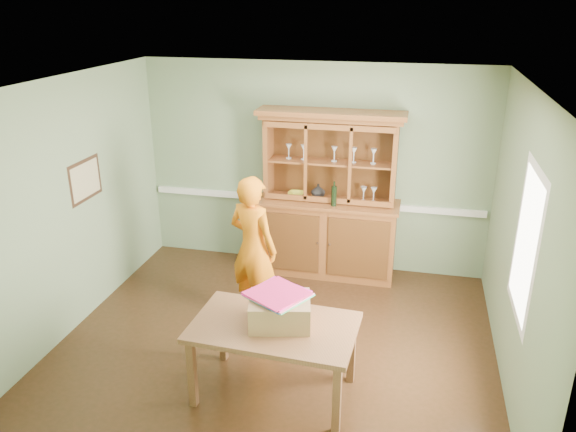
% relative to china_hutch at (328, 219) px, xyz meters
% --- Properties ---
extents(floor, '(4.50, 4.50, 0.00)m').
position_rel_china_hutch_xyz_m(floor, '(-0.24, -1.76, -0.75)').
color(floor, '#412514').
rests_on(floor, ground).
extents(ceiling, '(4.50, 4.50, 0.00)m').
position_rel_china_hutch_xyz_m(ceiling, '(-0.24, -1.76, 1.95)').
color(ceiling, white).
rests_on(ceiling, wall_back).
extents(wall_back, '(4.50, 0.00, 4.50)m').
position_rel_china_hutch_xyz_m(wall_back, '(-0.24, 0.24, 0.60)').
color(wall_back, gray).
rests_on(wall_back, floor).
extents(wall_left, '(0.00, 4.00, 4.00)m').
position_rel_china_hutch_xyz_m(wall_left, '(-2.49, -1.76, 0.60)').
color(wall_left, gray).
rests_on(wall_left, floor).
extents(wall_right, '(0.00, 4.00, 4.00)m').
position_rel_china_hutch_xyz_m(wall_right, '(2.01, -1.76, 0.60)').
color(wall_right, gray).
rests_on(wall_right, floor).
extents(wall_front, '(4.50, 0.00, 4.50)m').
position_rel_china_hutch_xyz_m(wall_front, '(-0.24, -3.76, 0.60)').
color(wall_front, gray).
rests_on(wall_front, floor).
extents(chair_rail, '(4.41, 0.05, 0.08)m').
position_rel_china_hutch_xyz_m(chair_rail, '(-0.24, 0.22, 0.15)').
color(chair_rail, white).
rests_on(chair_rail, wall_back).
extents(framed_map, '(0.03, 0.60, 0.46)m').
position_rel_china_hutch_xyz_m(framed_map, '(-2.47, -1.46, 0.80)').
color(framed_map, '#372216').
rests_on(framed_map, wall_left).
extents(window_panel, '(0.03, 0.96, 1.36)m').
position_rel_china_hutch_xyz_m(window_panel, '(1.99, -2.06, 0.75)').
color(window_panel, white).
rests_on(window_panel, wall_right).
extents(china_hutch, '(1.82, 0.60, 2.14)m').
position_rel_china_hutch_xyz_m(china_hutch, '(0.00, 0.00, 0.00)').
color(china_hutch, brown).
rests_on(china_hutch, floor).
extents(dining_table, '(1.49, 0.94, 0.72)m').
position_rel_china_hutch_xyz_m(dining_table, '(-0.06, -2.56, -0.11)').
color(dining_table, brown).
rests_on(dining_table, floor).
extents(cardboard_box, '(0.61, 0.53, 0.25)m').
position_rel_china_hutch_xyz_m(cardboard_box, '(-0.02, -2.52, 0.09)').
color(cardboard_box, '#9C7D50').
rests_on(cardboard_box, dining_table).
extents(kite_stack, '(0.61, 0.61, 0.04)m').
position_rel_china_hutch_xyz_m(kite_stack, '(-0.05, -2.48, 0.24)').
color(kite_stack, '#3BCA76').
rests_on(kite_stack, cardboard_box).
extents(person, '(0.71, 0.59, 1.66)m').
position_rel_china_hutch_xyz_m(person, '(-0.64, -1.24, 0.08)').
color(person, orange).
rests_on(person, floor).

